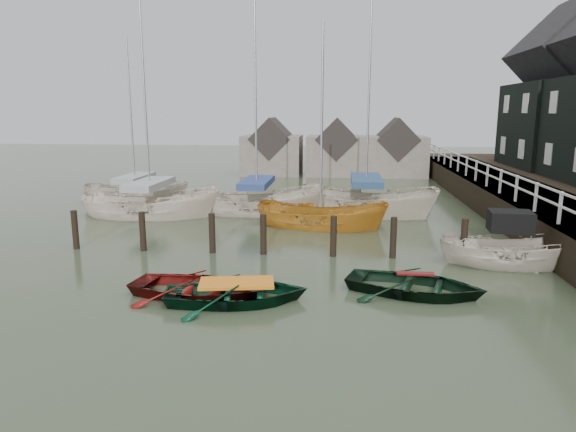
# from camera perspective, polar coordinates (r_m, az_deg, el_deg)

# --- Properties ---
(ground) EXTENTS (120.00, 120.00, 0.00)m
(ground) POSITION_cam_1_polar(r_m,az_deg,el_deg) (14.83, 0.12, -7.53)
(ground) COLOR #313B25
(ground) RESTS_ON ground
(pier) EXTENTS (3.04, 32.00, 2.70)m
(pier) POSITION_cam_1_polar(r_m,az_deg,el_deg) (25.59, 24.24, 1.22)
(pier) COLOR black
(pier) RESTS_ON ground
(mooring_pilings) EXTENTS (13.72, 0.22, 1.80)m
(mooring_pilings) POSITION_cam_1_polar(r_m,az_deg,el_deg) (17.67, -2.47, -2.70)
(mooring_pilings) COLOR black
(mooring_pilings) RESTS_ON ground
(far_sheds) EXTENTS (14.00, 4.08, 4.39)m
(far_sheds) POSITION_cam_1_polar(r_m,az_deg,el_deg) (40.06, 5.17, 7.23)
(far_sheds) COLOR #665B51
(far_sheds) RESTS_ON ground
(rowboat_red) EXTENTS (4.00, 3.12, 0.76)m
(rowboat_red) POSITION_cam_1_polar(r_m,az_deg,el_deg) (14.09, -10.02, -8.76)
(rowboat_red) COLOR #590F0C
(rowboat_red) RESTS_ON ground
(rowboat_green) EXTENTS (4.07, 3.21, 0.76)m
(rowboat_green) POSITION_cam_1_polar(r_m,az_deg,el_deg) (13.56, -5.68, -9.45)
(rowboat_green) COLOR black
(rowboat_green) RESTS_ON ground
(rowboat_dkgreen) EXTENTS (4.28, 3.56, 0.76)m
(rowboat_dkgreen) POSITION_cam_1_polar(r_m,az_deg,el_deg) (14.48, 13.86, -8.36)
(rowboat_dkgreen) COLOR black
(rowboat_dkgreen) RESTS_ON ground
(motorboat) EXTENTS (4.47, 2.05, 2.58)m
(motorboat) POSITION_cam_1_polar(r_m,az_deg,el_deg) (17.88, 23.31, -4.83)
(motorboat) COLOR beige
(motorboat) RESTS_ON ground
(sailboat_a) EXTENTS (6.72, 2.75, 11.19)m
(sailboat_a) POSITION_cam_1_polar(r_m,az_deg,el_deg) (25.02, -14.96, 0.13)
(sailboat_a) COLOR beige
(sailboat_a) RESTS_ON ground
(sailboat_b) EXTENTS (6.53, 2.58, 11.57)m
(sailboat_b) POSITION_cam_1_polar(r_m,az_deg,el_deg) (24.93, -3.46, 0.46)
(sailboat_b) COLOR beige
(sailboat_b) RESTS_ON ground
(sailboat_c) EXTENTS (6.07, 3.25, 9.52)m
(sailboat_c) POSITION_cam_1_polar(r_m,az_deg,el_deg) (22.07, 3.63, -1.13)
(sailboat_c) COLOR #B87722
(sailboat_c) RESTS_ON ground
(sailboat_d) EXTENTS (7.53, 5.24, 11.34)m
(sailboat_d) POSITION_cam_1_polar(r_m,az_deg,el_deg) (25.12, 8.58, 0.43)
(sailboat_d) COLOR beige
(sailboat_d) RESTS_ON ground
(sailboat_e) EXTENTS (6.01, 2.50, 9.74)m
(sailboat_e) POSITION_cam_1_polar(r_m,az_deg,el_deg) (28.72, -16.52, 1.48)
(sailboat_e) COLOR beige
(sailboat_e) RESTS_ON ground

